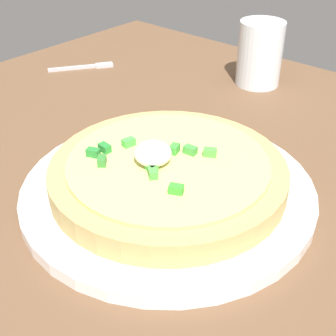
{
  "coord_description": "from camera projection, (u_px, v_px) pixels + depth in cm",
  "views": [
    {
      "loc": [
        18.81,
        -33.39,
        30.69
      ],
      "look_at": [
        -6.45,
        -4.37,
        5.37
      ],
      "focal_mm": 49.99,
      "sensor_mm": 36.0,
      "label": 1
    }
  ],
  "objects": [
    {
      "name": "dining_table",
      "position": [
        244.0,
        209.0,
        0.48
      ],
      "size": [
        105.72,
        77.26,
        2.04
      ],
      "primitive_type": "cube",
      "color": "brown",
      "rests_on": "ground"
    },
    {
      "name": "plate",
      "position": [
        168.0,
        190.0,
        0.48
      ],
      "size": [
        29.5,
        29.5,
        1.33
      ],
      "primitive_type": "cylinder",
      "color": "white",
      "rests_on": "dining_table"
    },
    {
      "name": "pizza",
      "position": [
        168.0,
        173.0,
        0.46
      ],
      "size": [
        23.53,
        23.53,
        5.08
      ],
      "color": "tan",
      "rests_on": "plate"
    },
    {
      "name": "cup_near",
      "position": [
        260.0,
        56.0,
        0.69
      ],
      "size": [
        6.63,
        6.63,
        9.49
      ],
      "color": "silver",
      "rests_on": "dining_table"
    },
    {
      "name": "fork",
      "position": [
        87.0,
        67.0,
        0.77
      ],
      "size": [
        6.79,
        9.34,
        0.5
      ],
      "rotation": [
        0.0,
        0.0,
        0.97
      ],
      "color": "#B7B7BC",
      "rests_on": "dining_table"
    }
  ]
}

